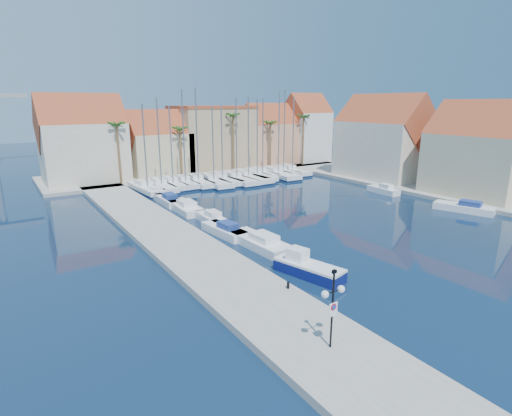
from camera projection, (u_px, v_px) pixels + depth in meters
The scene contains 42 objects.
ground at pixel (351, 270), 30.75m from camera, with size 260.00×260.00×0.00m, color #081A31.
quay_west at pixel (174, 240), 36.81m from camera, with size 6.00×77.00×0.50m, color gray.
shore_north at pixel (199, 170), 74.77m from camera, with size 54.00×16.00×0.50m, color gray.
shore_east at pixel (428, 187), 59.80m from camera, with size 12.00×60.00×0.50m, color gray.
lamp_post at pixel (333, 297), 19.57m from camera, with size 1.44×0.40×4.25m.
bollard at pixel (288, 285), 26.61m from camera, with size 0.19×0.19×0.48m, color black.
fishing_boat at pixel (307, 267), 29.74m from camera, with size 3.11×5.71×1.90m.
motorboat_west_0 at pixel (260, 242), 35.61m from camera, with size 2.67×7.30×1.40m.
motorboat_west_1 at pixel (225, 230), 38.91m from camera, with size 2.35×5.90×1.40m.
motorboat_west_2 at pixel (211, 218), 42.90m from camera, with size 1.84×5.37×1.40m.
motorboat_west_3 at pixel (185, 207), 47.54m from camera, with size 2.64×7.34×1.40m.
motorboat_west_4 at pixel (168, 200), 51.09m from camera, with size 2.11×6.19×1.40m.
motorboat_west_5 at pixel (155, 193), 54.93m from camera, with size 1.99×5.40×1.40m.
motorboat_west_6 at pixel (145, 186), 59.15m from camera, with size 2.39×5.95×1.40m.
motorboat_east_0 at pixel (465, 207), 47.28m from camera, with size 3.87×6.83×1.40m.
motorboat_east_1 at pixel (384, 190), 56.87m from camera, with size 1.91×5.04×1.40m.
sailboat_0 at pixel (146, 188), 57.51m from camera, with size 3.06×9.77×12.38m.
sailboat_1 at pixel (161, 186), 59.26m from camera, with size 3.14×9.89×13.31m.
sailboat_2 at pixel (172, 184), 60.54m from camera, with size 2.38×8.79×12.11m.
sailboat_3 at pixel (185, 182), 61.46m from camera, with size 2.60×8.41×14.42m.
sailboat_4 at pixel (197, 181), 62.38m from camera, with size 3.03×9.65×14.64m.
sailboat_5 at pixel (212, 181), 62.68m from camera, with size 3.60×10.70×12.10m.
sailboat_6 at pixel (221, 179), 64.24m from camera, with size 3.24×10.70×12.18m.
sailboat_7 at pixel (235, 179), 64.83m from camera, with size 3.12×11.29×13.37m.
sailboat_8 at pixel (246, 177), 66.41m from camera, with size 3.53×11.77×13.48m.
sailboat_9 at pixel (255, 175), 67.71m from camera, with size 3.23×10.41×13.08m.
sailboat_10 at pixel (261, 173), 69.34m from camera, with size 2.66×8.27×13.20m.
sailboat_11 at pixel (276, 173), 69.59m from camera, with size 4.01×11.73×14.48m.
sailboat_12 at pixel (282, 171), 71.18m from camera, with size 2.31×8.27×14.57m.
sailboat_13 at pixel (291, 170), 72.40m from camera, with size 2.92×9.62×13.52m.
building_0 at pixel (83, 143), 61.73m from camera, with size 12.30×9.00×13.50m.
building_1 at pixel (158, 146), 68.42m from camera, with size 10.30×8.00×11.00m.
building_2 at pixel (213, 137), 74.83m from camera, with size 14.20×10.20×11.50m.
building_3 at pixel (268, 137), 80.49m from camera, with size 10.30×8.00×12.00m.
building_4 at pixel (306, 130), 84.18m from camera, with size 8.30×8.00×14.00m.
building_5 at pixel (481, 154), 52.68m from camera, with size 9.00×12.30×12.50m.
building_6 at pixel (383, 140), 65.46m from camera, with size 9.00×14.30×13.50m.
palm_0 at pixel (116, 127), 59.17m from camera, with size 2.60×2.60×10.15m.
palm_1 at pixel (180, 131), 64.72m from camera, with size 2.60×2.60×9.15m.
palm_2 at pixel (233, 118), 69.55m from camera, with size 2.60×2.60×11.15m.
palm_3 at pixel (270, 124), 74.16m from camera, with size 2.60×2.60×9.65m.
palm_4 at pixel (304, 118), 78.17m from camera, with size 2.60×2.60×10.65m.
Camera 1 is at (-21.80, -19.76, 12.53)m, focal length 28.00 mm.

